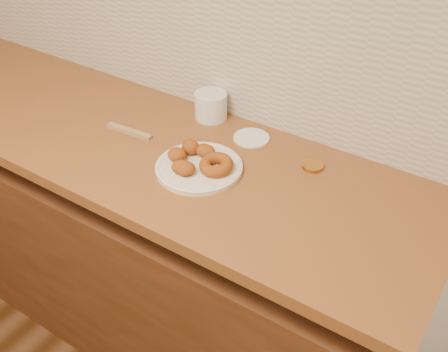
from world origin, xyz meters
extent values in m
cube|color=#58321E|center=(0.00, 1.69, 0.39)|extent=(3.60, 0.60, 0.77)
cube|color=brown|center=(-0.65, 1.69, 0.88)|extent=(2.30, 0.62, 0.04)
cube|color=beige|center=(0.00, 1.99, 1.20)|extent=(3.60, 0.02, 0.60)
cylinder|color=silver|center=(-0.22, 1.66, 0.91)|extent=(0.25, 0.25, 0.01)
torus|color=#9E5D1F|center=(-0.16, 1.67, 0.93)|extent=(0.11, 0.11, 0.04)
ellipsoid|color=#9E5D1F|center=(-0.27, 1.69, 0.94)|extent=(0.05, 0.05, 0.05)
ellipsoid|color=#9E5D1F|center=(-0.29, 1.65, 0.93)|extent=(0.06, 0.06, 0.04)
ellipsoid|color=#9E5D1F|center=(-0.24, 1.60, 0.93)|extent=(0.07, 0.07, 0.04)
ellipsoid|color=#9E5D1F|center=(-0.22, 1.60, 0.93)|extent=(0.07, 0.07, 0.04)
ellipsoid|color=#9E5D1F|center=(-0.23, 1.71, 0.93)|extent=(0.07, 0.06, 0.04)
cylinder|color=white|center=(-0.36, 1.92, 0.94)|extent=(0.14, 0.14, 0.09)
cylinder|color=white|center=(-0.17, 1.88, 0.90)|extent=(0.14, 0.14, 0.01)
cylinder|color=#B07329|center=(0.06, 1.85, 0.91)|extent=(0.08, 0.08, 0.01)
cube|color=#9B8251|center=(-0.52, 1.70, 0.91)|extent=(0.17, 0.03, 0.01)
camera|label=1|loc=(0.52, 0.67, 1.79)|focal=42.00mm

